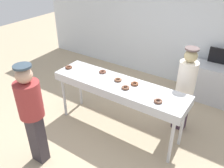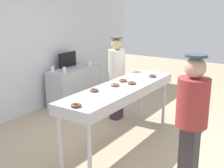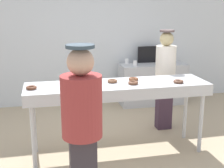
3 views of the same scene
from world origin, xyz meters
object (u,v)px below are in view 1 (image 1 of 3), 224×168
at_px(chocolate_donut_5, 158,101).
at_px(menu_display, 222,57).
at_px(paper_cup_1, 196,57).
at_px(chocolate_donut_0, 125,88).
at_px(chocolate_donut_2, 118,80).
at_px(chocolate_donut_4, 103,72).
at_px(fryer_conveyor, 119,87).
at_px(chocolate_donut_1, 69,67).
at_px(chocolate_donut_3, 135,84).
at_px(customer_waiting, 31,110).
at_px(paper_cup_2, 198,61).
at_px(worker_baker, 185,86).
at_px(prep_counter, 214,84).

bearing_deg(chocolate_donut_5, menu_display, 79.76).
bearing_deg(paper_cup_1, chocolate_donut_0, -103.05).
bearing_deg(chocolate_donut_5, chocolate_donut_0, 174.22).
xyz_separation_m(chocolate_donut_2, chocolate_donut_4, (-0.41, 0.10, 0.00)).
height_order(fryer_conveyor, chocolate_donut_1, chocolate_donut_1).
distance_m(chocolate_donut_3, paper_cup_1, 2.13).
relative_size(customer_waiting, paper_cup_2, 17.52).
relative_size(chocolate_donut_0, paper_cup_1, 1.38).
relative_size(worker_baker, paper_cup_1, 16.77).
relative_size(prep_counter, menu_display, 2.53).
xyz_separation_m(chocolate_donut_3, chocolate_donut_4, (-0.72, 0.06, 0.00)).
relative_size(chocolate_donut_0, chocolate_donut_4, 1.00).
relative_size(chocolate_donut_4, paper_cup_1, 1.38).
height_order(prep_counter, menu_display, menu_display).
xyz_separation_m(chocolate_donut_5, worker_baker, (0.15, 0.84, -0.10)).
distance_m(paper_cup_1, menu_display, 0.53).
xyz_separation_m(fryer_conveyor, paper_cup_1, (0.72, 2.19, -0.03)).
bearing_deg(customer_waiting, chocolate_donut_0, 47.57).
bearing_deg(customer_waiting, chocolate_donut_1, 101.21).
height_order(fryer_conveyor, menu_display, menu_display).
height_order(worker_baker, customer_waiting, customer_waiting).
relative_size(worker_baker, paper_cup_2, 16.77).
xyz_separation_m(worker_baker, customer_waiting, (-1.62, -2.05, 0.08)).
bearing_deg(menu_display, chocolate_donut_4, -129.85).
distance_m(chocolate_donut_3, prep_counter, 2.22).
distance_m(chocolate_donut_0, paper_cup_1, 2.34).
relative_size(chocolate_donut_4, chocolate_donut_5, 1.00).
distance_m(chocolate_donut_4, paper_cup_2, 2.19).
height_order(fryer_conveyor, chocolate_donut_3, chocolate_donut_3).
bearing_deg(chocolate_donut_4, chocolate_donut_5, -14.08).
relative_size(chocolate_donut_4, customer_waiting, 0.08).
bearing_deg(chocolate_donut_4, paper_cup_2, 53.94).
relative_size(chocolate_donut_2, prep_counter, 0.10).
relative_size(fryer_conveyor, customer_waiting, 1.44).
height_order(chocolate_donut_2, menu_display, menu_display).
bearing_deg(paper_cup_1, paper_cup_2, -66.92).
bearing_deg(chocolate_donut_4, chocolate_donut_2, -13.97).
bearing_deg(chocolate_donut_5, chocolate_donut_4, 165.92).
bearing_deg(paper_cup_1, chocolate_donut_4, -120.42).
distance_m(chocolate_donut_5, paper_cup_1, 2.34).
distance_m(chocolate_donut_1, menu_display, 3.27).
height_order(customer_waiting, menu_display, customer_waiting).
relative_size(chocolate_donut_4, worker_baker, 0.08).
height_order(chocolate_donut_0, chocolate_donut_3, same).
height_order(chocolate_donut_4, menu_display, menu_display).
height_order(chocolate_donut_2, chocolate_donut_3, same).
distance_m(chocolate_donut_1, chocolate_donut_2, 1.08).
xyz_separation_m(fryer_conveyor, worker_baker, (0.96, 0.69, 0.00)).
xyz_separation_m(chocolate_donut_2, menu_display, (1.29, 2.14, -0.01)).
bearing_deg(chocolate_donut_0, chocolate_donut_4, 158.61).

